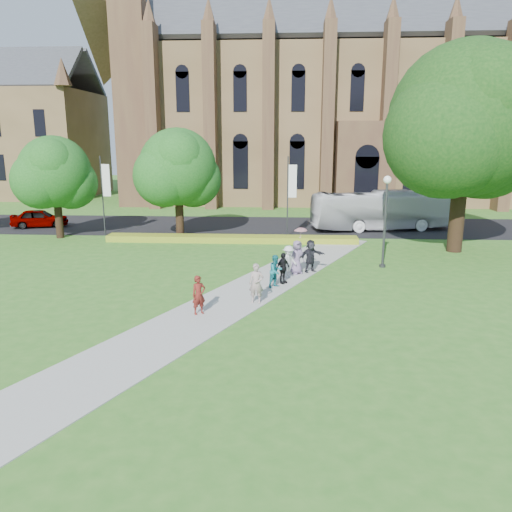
# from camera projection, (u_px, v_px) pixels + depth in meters

# --- Properties ---
(ground) EXTENTS (160.00, 160.00, 0.00)m
(ground) POSITION_uv_depth(u_px,v_px,m) (244.00, 300.00, 22.98)
(ground) COLOR #327021
(ground) RESTS_ON ground
(road) EXTENTS (160.00, 10.00, 0.02)m
(road) POSITION_uv_depth(u_px,v_px,m) (263.00, 226.00, 42.41)
(road) COLOR black
(road) RESTS_ON ground
(footpath) EXTENTS (15.58, 28.54, 0.04)m
(footpath) POSITION_uv_depth(u_px,v_px,m) (246.00, 293.00, 23.95)
(footpath) COLOR #B2B2A8
(footpath) RESTS_ON ground
(flower_hedge) EXTENTS (18.00, 1.40, 0.45)m
(flower_hedge) POSITION_uv_depth(u_px,v_px,m) (231.00, 239.00, 35.87)
(flower_hedge) COLOR gold
(flower_hedge) RESTS_ON ground
(cathedral) EXTENTS (52.60, 18.25, 28.00)m
(cathedral) POSITION_uv_depth(u_px,v_px,m) (357.00, 88.00, 58.04)
(cathedral) COLOR olive
(cathedral) RESTS_ON ground
(building_west) EXTENTS (22.00, 14.00, 18.30)m
(building_west) POSITION_uv_depth(u_px,v_px,m) (6.00, 123.00, 63.65)
(building_west) COLOR olive
(building_west) RESTS_ON ground
(streetlamp) EXTENTS (0.44, 0.44, 5.24)m
(streetlamp) POSITION_uv_depth(u_px,v_px,m) (386.00, 210.00, 28.11)
(streetlamp) COLOR #38383D
(streetlamp) RESTS_ON ground
(large_tree) EXTENTS (9.60, 9.60, 13.20)m
(large_tree) POSITION_uv_depth(u_px,v_px,m) (466.00, 120.00, 31.00)
(large_tree) COLOR #332114
(large_tree) RESTS_ON ground
(street_tree_0) EXTENTS (5.20, 5.20, 7.50)m
(street_tree_0) POSITION_uv_depth(u_px,v_px,m) (55.00, 172.00, 36.34)
(street_tree_0) COLOR #332114
(street_tree_0) RESTS_ON ground
(street_tree_1) EXTENTS (5.60, 5.60, 8.05)m
(street_tree_1) POSITION_uv_depth(u_px,v_px,m) (178.00, 167.00, 36.22)
(street_tree_1) COLOR #332114
(street_tree_1) RESTS_ON ground
(banner_pole_0) EXTENTS (0.70, 0.10, 6.00)m
(banner_pole_0) POSITION_uv_depth(u_px,v_px,m) (289.00, 192.00, 36.85)
(banner_pole_0) COLOR #38383D
(banner_pole_0) RESTS_ON ground
(banner_pole_1) EXTENTS (0.70, 0.10, 6.00)m
(banner_pole_1) POSITION_uv_depth(u_px,v_px,m) (104.00, 191.00, 37.66)
(banner_pole_1) COLOR #38383D
(banner_pole_1) RESTS_ON ground
(tour_coach) EXTENTS (11.61, 4.73, 3.15)m
(tour_coach) POSITION_uv_depth(u_px,v_px,m) (381.00, 210.00, 40.34)
(tour_coach) COLOR white
(tour_coach) RESTS_ON road
(car_0) EXTENTS (4.80, 3.04, 1.52)m
(car_0) POSITION_uv_depth(u_px,v_px,m) (40.00, 218.00, 41.66)
(car_0) COLOR gray
(car_0) RESTS_ON road
(pedestrian_0) EXTENTS (0.72, 0.66, 1.66)m
(pedestrian_0) POSITION_uv_depth(u_px,v_px,m) (199.00, 295.00, 20.84)
(pedestrian_0) COLOR maroon
(pedestrian_0) RESTS_ON footpath
(pedestrian_1) EXTENTS (1.00, 1.00, 1.64)m
(pedestrian_1) POSITION_uv_depth(u_px,v_px,m) (276.00, 271.00, 24.63)
(pedestrian_1) COLOR #186F79
(pedestrian_1) RESTS_ON footpath
(pedestrian_2) EXTENTS (1.22, 1.22, 1.70)m
(pedestrian_2) POSITION_uv_depth(u_px,v_px,m) (289.00, 261.00, 26.49)
(pedestrian_2) COLOR silver
(pedestrian_2) RESTS_ON footpath
(pedestrian_3) EXTENTS (0.91, 0.96, 1.60)m
(pedestrian_3) POSITION_uv_depth(u_px,v_px,m) (283.00, 268.00, 25.30)
(pedestrian_3) COLOR black
(pedestrian_3) RESTS_ON footpath
(pedestrian_4) EXTENTS (1.07, 1.01, 1.84)m
(pedestrian_4) POSITION_uv_depth(u_px,v_px,m) (297.00, 257.00, 27.12)
(pedestrian_4) COLOR slate
(pedestrian_4) RESTS_ON footpath
(pedestrian_5) EXTENTS (1.71, 1.35, 1.81)m
(pedestrian_5) POSITION_uv_depth(u_px,v_px,m) (310.00, 256.00, 27.47)
(pedestrian_5) COLOR #24242B
(pedestrian_5) RESTS_ON footpath
(pedestrian_6) EXTENTS (0.68, 0.46, 1.80)m
(pedestrian_6) POSITION_uv_depth(u_px,v_px,m) (256.00, 283.00, 22.25)
(pedestrian_6) COLOR gray
(pedestrian_6) RESTS_ON footpath
(parasol) EXTENTS (0.85, 0.85, 0.60)m
(parasol) POSITION_uv_depth(u_px,v_px,m) (301.00, 235.00, 26.92)
(parasol) COLOR #D79A97
(parasol) RESTS_ON pedestrian_4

